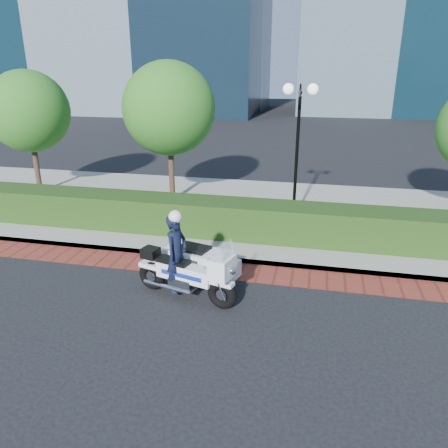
% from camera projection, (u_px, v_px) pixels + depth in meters
% --- Properties ---
extents(ground, '(120.00, 120.00, 0.00)m').
position_uv_depth(ground, '(229.00, 302.00, 9.50)').
color(ground, black).
rests_on(ground, ground).
extents(brick_strip, '(60.00, 1.00, 0.01)m').
position_uv_depth(brick_strip, '(242.00, 272.00, 10.87)').
color(brick_strip, maroon).
rests_on(brick_strip, ground).
extents(sidewalk, '(60.00, 8.00, 0.15)m').
position_uv_depth(sidewalk, '(265.00, 213.00, 14.97)').
color(sidewalk, gray).
rests_on(sidewalk, ground).
extents(hedge_main, '(18.00, 1.20, 1.00)m').
position_uv_depth(hedge_main, '(255.00, 220.00, 12.57)').
color(hedge_main, '#193311').
rests_on(hedge_main, sidewalk).
extents(lamppost, '(1.02, 0.70, 4.21)m').
position_uv_depth(lamppost, '(298.00, 132.00, 13.04)').
color(lamppost, black).
rests_on(lamppost, sidewalk).
extents(tree_a, '(3.00, 3.00, 4.58)m').
position_uv_depth(tree_a, '(28.00, 111.00, 16.18)').
color(tree_a, '#332319').
rests_on(tree_a, sidewalk).
extents(tree_b, '(3.20, 3.20, 4.89)m').
position_uv_depth(tree_b, '(169.00, 109.00, 14.98)').
color(tree_b, '#332319').
rests_on(tree_b, sidewalk).
extents(police_motorcycle, '(2.45, 2.08, 2.02)m').
position_uv_depth(police_motorcycle, '(190.00, 263.00, 9.77)').
color(police_motorcycle, black).
rests_on(police_motorcycle, ground).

